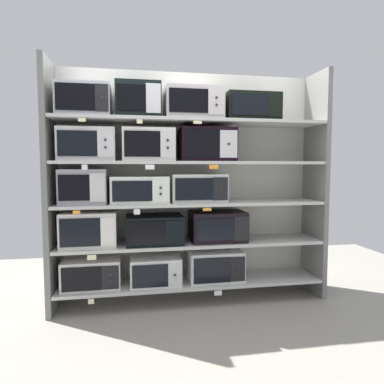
% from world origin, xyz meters
% --- Properties ---
extents(ground, '(6.68, 6.00, 0.02)m').
position_xyz_m(ground, '(0.00, -1.00, -0.01)').
color(ground, gray).
extents(back_panel, '(2.88, 0.04, 2.39)m').
position_xyz_m(back_panel, '(0.00, 0.26, 1.20)').
color(back_panel, beige).
rests_on(back_panel, ground).
extents(upright_left, '(0.05, 0.47, 2.39)m').
position_xyz_m(upright_left, '(-1.37, 0.00, 1.20)').
color(upright_left, slate).
rests_on(upright_left, ground).
extents(upright_right, '(0.05, 0.47, 2.39)m').
position_xyz_m(upright_right, '(1.37, 0.00, 1.20)').
color(upright_right, slate).
rests_on(upright_right, ground).
extents(shelf_0, '(2.68, 0.47, 0.03)m').
position_xyz_m(shelf_0, '(0.00, 0.00, 0.19)').
color(shelf_0, beige).
rests_on(shelf_0, ground).
extents(microwave_0, '(0.55, 0.38, 0.28)m').
position_xyz_m(microwave_0, '(-1.00, -0.00, 0.35)').
color(microwave_0, silver).
rests_on(microwave_0, shelf_0).
extents(microwave_1, '(0.50, 0.43, 0.28)m').
position_xyz_m(microwave_1, '(-0.38, -0.00, 0.35)').
color(microwave_1, silver).
rests_on(microwave_1, shelf_0).
extents(microwave_2, '(0.56, 0.39, 0.31)m').
position_xyz_m(microwave_2, '(0.24, -0.00, 0.37)').
color(microwave_2, silver).
rests_on(microwave_2, shelf_0).
extents(price_tag_0, '(0.05, 0.00, 0.05)m').
position_xyz_m(price_tag_0, '(-0.99, -0.24, 0.15)').
color(price_tag_0, beige).
extents(price_tag_1, '(0.08, 0.00, 0.05)m').
position_xyz_m(price_tag_1, '(0.22, -0.24, 0.15)').
color(price_tag_1, white).
extents(shelf_1, '(2.68, 0.47, 0.03)m').
position_xyz_m(shelf_1, '(0.00, 0.00, 0.61)').
color(shelf_1, beige).
extents(microwave_3, '(0.52, 0.40, 0.34)m').
position_xyz_m(microwave_3, '(-1.02, -0.00, 0.79)').
color(microwave_3, silver).
rests_on(microwave_3, shelf_1).
extents(microwave_4, '(0.56, 0.42, 0.28)m').
position_xyz_m(microwave_4, '(-0.38, -0.00, 0.76)').
color(microwave_4, black).
rests_on(microwave_4, shelf_1).
extents(microwave_5, '(0.56, 0.39, 0.31)m').
position_xyz_m(microwave_5, '(0.27, -0.00, 0.78)').
color(microwave_5, black).
rests_on(microwave_5, shelf_1).
extents(price_tag_2, '(0.08, 0.00, 0.05)m').
position_xyz_m(price_tag_2, '(-0.97, -0.24, 0.56)').
color(price_tag_2, beige).
extents(shelf_2, '(2.68, 0.47, 0.03)m').
position_xyz_m(shelf_2, '(0.00, 0.00, 1.02)').
color(shelf_2, beige).
extents(microwave_6, '(0.44, 0.36, 0.33)m').
position_xyz_m(microwave_6, '(-1.06, -0.00, 1.20)').
color(microwave_6, '#A2A2A9').
rests_on(microwave_6, shelf_2).
extents(microwave_7, '(0.56, 0.43, 0.26)m').
position_xyz_m(microwave_7, '(-0.53, -0.00, 1.17)').
color(microwave_7, silver).
rests_on(microwave_7, shelf_2).
extents(microwave_8, '(0.56, 0.35, 0.28)m').
position_xyz_m(microwave_8, '(0.06, -0.00, 1.18)').
color(microwave_8, silver).
rests_on(microwave_8, shelf_2).
extents(price_tag_3, '(0.07, 0.00, 0.03)m').
position_xyz_m(price_tag_3, '(-1.10, -0.24, 0.98)').
color(price_tag_3, orange).
extents(price_tag_4, '(0.06, 0.00, 0.05)m').
position_xyz_m(price_tag_4, '(-0.56, -0.24, 0.97)').
color(price_tag_4, white).
extents(price_tag_5, '(0.08, 0.00, 0.03)m').
position_xyz_m(price_tag_5, '(0.11, -0.24, 0.98)').
color(price_tag_5, orange).
extents(shelf_3, '(2.68, 0.47, 0.03)m').
position_xyz_m(shelf_3, '(0.00, 0.00, 1.43)').
color(shelf_3, beige).
extents(microwave_9, '(0.52, 0.37, 0.31)m').
position_xyz_m(microwave_9, '(-1.02, -0.00, 1.60)').
color(microwave_9, silver).
rests_on(microwave_9, shelf_3).
extents(microwave_10, '(0.50, 0.43, 0.31)m').
position_xyz_m(microwave_10, '(-0.44, -0.00, 1.60)').
color(microwave_10, silver).
rests_on(microwave_10, shelf_3).
extents(microwave_11, '(0.55, 0.38, 0.33)m').
position_xyz_m(microwave_11, '(0.15, -0.00, 1.61)').
color(microwave_11, black).
rests_on(microwave_11, shelf_3).
extents(price_tag_6, '(0.05, 0.00, 0.05)m').
position_xyz_m(price_tag_6, '(-1.02, -0.24, 1.39)').
color(price_tag_6, white).
extents(price_tag_7, '(0.08, 0.00, 0.04)m').
position_xyz_m(price_tag_7, '(-0.44, -0.24, 1.39)').
color(price_tag_7, white).
extents(price_tag_8, '(0.09, 0.00, 0.04)m').
position_xyz_m(price_tag_8, '(0.17, -0.24, 1.39)').
color(price_tag_8, orange).
extents(shelf_4, '(2.68, 0.47, 0.03)m').
position_xyz_m(shelf_4, '(0.00, 0.00, 1.84)').
color(shelf_4, beige).
extents(microwave_12, '(0.49, 0.42, 0.30)m').
position_xyz_m(microwave_12, '(-1.04, -0.00, 2.01)').
color(microwave_12, '#B3B6C4').
rests_on(microwave_12, shelf_4).
extents(microwave_13, '(0.43, 0.36, 0.34)m').
position_xyz_m(microwave_13, '(-0.53, -0.00, 2.03)').
color(microwave_13, black).
rests_on(microwave_13, shelf_4).
extents(microwave_14, '(0.57, 0.40, 0.31)m').
position_xyz_m(microwave_14, '(0.01, -0.00, 2.02)').
color(microwave_14, '#BCB4B5').
rests_on(microwave_14, shelf_4).
extents(microwave_15, '(0.55, 0.37, 0.28)m').
position_xyz_m(microwave_15, '(0.61, -0.00, 2.00)').
color(microwave_15, black).
rests_on(microwave_15, shelf_4).
extents(price_tag_9, '(0.07, 0.00, 0.03)m').
position_xyz_m(price_tag_9, '(-1.03, -0.24, 1.81)').
color(price_tag_9, beige).
extents(price_tag_10, '(0.05, 0.00, 0.04)m').
position_xyz_m(price_tag_10, '(-0.53, -0.24, 1.80)').
color(price_tag_10, beige).
extents(price_tag_11, '(0.08, 0.00, 0.03)m').
position_xyz_m(price_tag_11, '(0.01, -0.24, 1.81)').
color(price_tag_11, beige).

